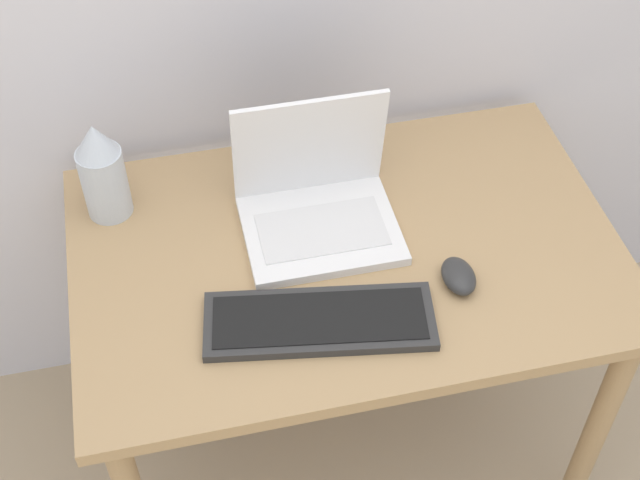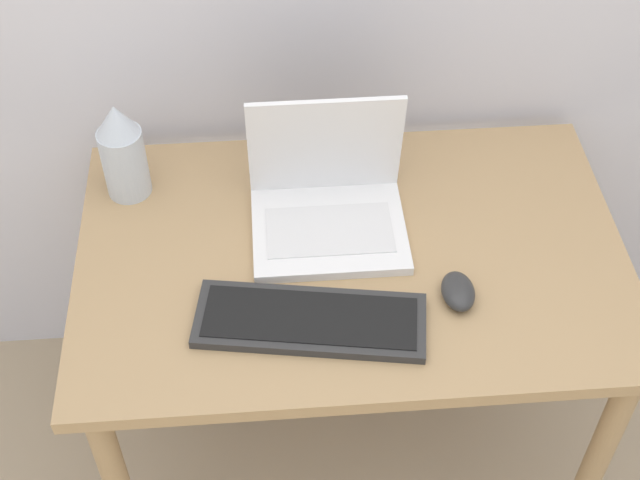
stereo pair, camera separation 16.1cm
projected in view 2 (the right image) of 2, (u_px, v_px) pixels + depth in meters
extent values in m
cube|color=tan|center=(352.00, 256.00, 1.74)|extent=(1.07, 0.70, 0.03)
cylinder|color=tan|center=(594.00, 466.00, 1.82)|extent=(0.05, 0.05, 0.68)
cylinder|color=tan|center=(141.00, 277.00, 2.17)|extent=(0.05, 0.05, 0.68)
cylinder|color=tan|center=(526.00, 255.00, 2.23)|extent=(0.05, 0.05, 0.68)
cube|color=white|center=(329.00, 230.00, 1.75)|extent=(0.30, 0.25, 0.02)
cube|color=silver|center=(329.00, 230.00, 1.74)|extent=(0.25, 0.14, 0.00)
cube|color=white|center=(325.00, 146.00, 1.73)|extent=(0.30, 0.05, 0.25)
cube|color=black|center=(325.00, 141.00, 1.73)|extent=(0.26, 0.03, 0.21)
cube|color=#2D2D2D|center=(310.00, 321.00, 1.60)|extent=(0.43, 0.21, 0.02)
cube|color=black|center=(310.00, 317.00, 1.59)|extent=(0.40, 0.18, 0.00)
ellipsoid|color=#2D2D2D|center=(458.00, 291.00, 1.63)|extent=(0.06, 0.09, 0.04)
cylinder|color=silver|center=(125.00, 162.00, 1.79)|extent=(0.09, 0.09, 0.15)
cone|color=silver|center=(116.00, 120.00, 1.71)|extent=(0.09, 0.09, 0.07)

